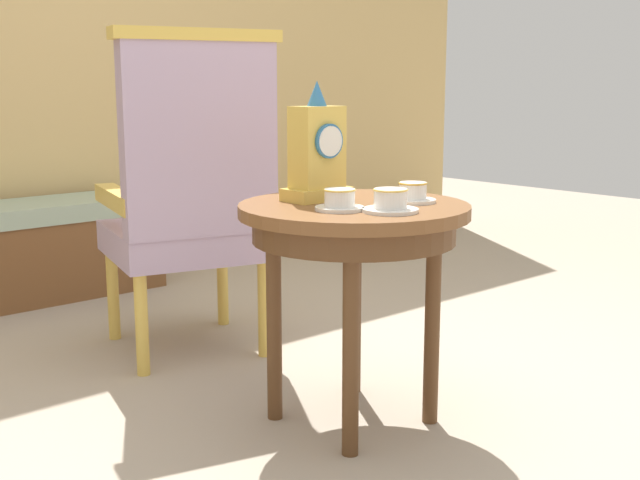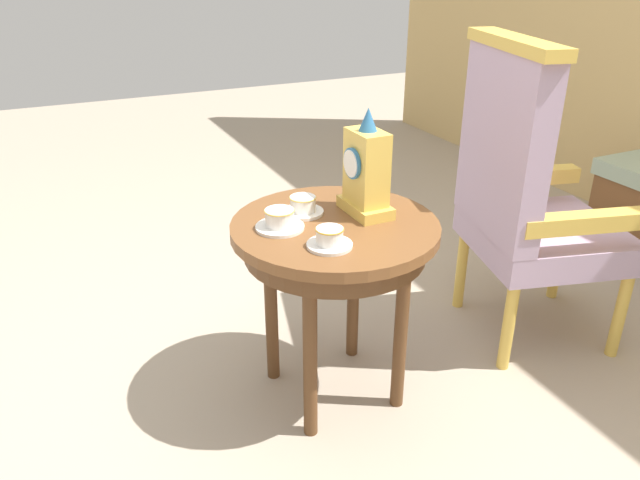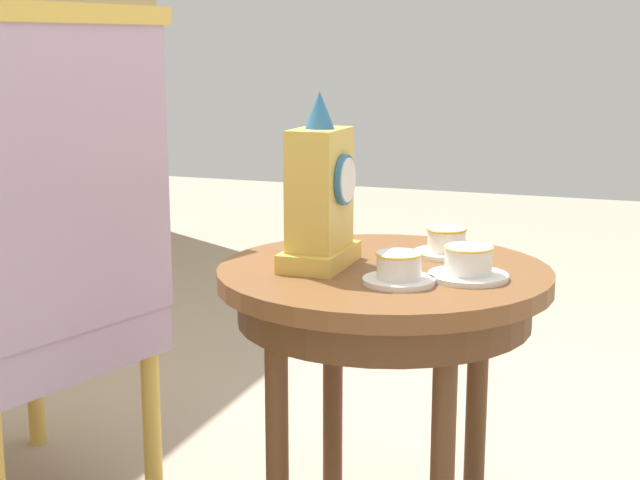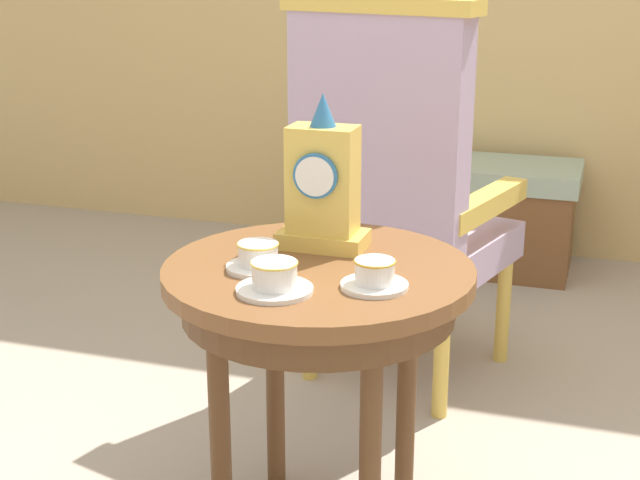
# 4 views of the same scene
# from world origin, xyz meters

# --- Properties ---
(ground_plane) EXTENTS (10.00, 10.00, 0.00)m
(ground_plane) POSITION_xyz_m (0.00, 0.00, 0.00)
(ground_plane) COLOR tan
(side_table) EXTENTS (0.65, 0.65, 0.64)m
(side_table) POSITION_xyz_m (-0.00, 0.01, 0.56)
(side_table) COLOR brown
(side_table) RESTS_ON ground
(teacup_left) EXTENTS (0.13, 0.13, 0.06)m
(teacup_left) POSITION_xyz_m (-0.11, -0.05, 0.66)
(teacup_left) COLOR white
(teacup_left) RESTS_ON side_table
(teacup_right) EXTENTS (0.15, 0.15, 0.06)m
(teacup_right) POSITION_xyz_m (-0.03, -0.16, 0.66)
(teacup_right) COLOR white
(teacup_right) RESTS_ON side_table
(teacup_center) EXTENTS (0.13, 0.13, 0.06)m
(teacup_center) POSITION_xyz_m (0.14, -0.08, 0.66)
(teacup_center) COLOR white
(teacup_center) RESTS_ON side_table
(mantel_clock) EXTENTS (0.19, 0.11, 0.34)m
(mantel_clock) POSITION_xyz_m (-0.03, 0.13, 0.77)
(mantel_clock) COLOR gold
(mantel_clock) RESTS_ON side_table
(armchair) EXTENTS (0.66, 0.65, 1.14)m
(armchair) POSITION_xyz_m (-0.03, 0.80, 0.59)
(armchair) COLOR #B299B7
(armchair) RESTS_ON ground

